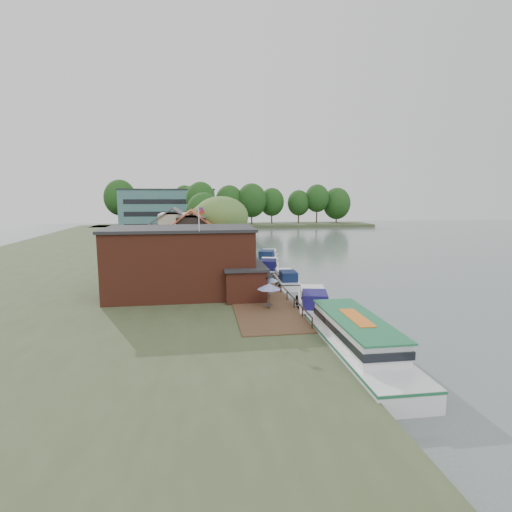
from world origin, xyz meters
name	(u,v)px	position (x,y,z in m)	size (l,w,h in m)	color
ground	(322,296)	(0.00, 0.00, 0.00)	(260.00, 260.00, 0.00)	#566362
land_bank	(114,254)	(-30.00, 35.00, 0.50)	(50.00, 140.00, 1.00)	#384728
quay_deck	(244,273)	(-8.00, 10.00, 1.05)	(6.00, 50.00, 0.10)	#47301E
quay_rail	(263,268)	(-5.30, 10.50, 1.50)	(0.20, 49.00, 1.00)	black
pub	(200,261)	(-14.00, -1.00, 4.65)	(20.00, 11.00, 7.30)	maroon
hotel_block	(169,211)	(-22.00, 70.00, 7.15)	(25.40, 12.40, 12.30)	#38666B
cottage_a	(192,240)	(-15.00, 14.00, 5.25)	(8.60, 7.60, 8.50)	black
cottage_b	(174,233)	(-18.00, 24.00, 5.25)	(9.60, 8.60, 8.50)	beige
cottage_c	(198,229)	(-14.00, 33.00, 5.25)	(7.60, 7.60, 8.50)	black
willow	(221,230)	(-10.50, 19.00, 6.21)	(8.60, 8.60, 10.43)	#476B2D
umbrella_0	(269,296)	(-7.69, -7.90, 2.29)	(2.23, 2.23, 2.38)	#1B2999
umbrella_1	(268,287)	(-7.22, -4.39, 2.29)	(2.21, 2.21, 2.38)	#1A4390
umbrella_2	(258,281)	(-7.68, -1.13, 2.29)	(2.22, 2.22, 2.38)	#1B4B94
umbrella_3	(255,274)	(-7.43, 2.72, 2.29)	(2.30, 2.30, 2.38)	navy
umbrella_4	(249,272)	(-7.99, 4.05, 2.29)	(2.05, 2.05, 2.38)	#19458E
umbrella_5	(254,265)	(-6.83, 8.40, 2.29)	(2.06, 2.06, 2.38)	#1B3198
umbrella_6	(247,261)	(-7.38, 11.73, 2.29)	(2.31, 2.31, 2.38)	navy
cruiser_0	(313,300)	(-2.86, -6.09, 1.24)	(3.30, 10.22, 2.49)	silver
cruiser_1	(286,277)	(-2.96, 5.98, 1.07)	(2.91, 9.01, 2.15)	white
cruiser_2	(269,266)	(-3.86, 13.48, 1.23)	(3.27, 10.12, 2.46)	white
cruiser_3	(268,256)	(-2.40, 22.74, 1.26)	(3.34, 10.33, 2.52)	white
tour_boat	(360,342)	(-3.22, -18.47, 1.56)	(4.03, 14.32, 3.13)	silver
swan	(314,327)	(-4.37, -11.34, 0.22)	(0.44, 0.44, 0.44)	white
bank_tree_0	(204,219)	(-12.78, 40.86, 6.57)	(7.43, 7.43, 11.15)	#143811
bank_tree_1	(201,211)	(-13.29, 51.05, 7.84)	(6.76, 6.76, 13.68)	#143811
bank_tree_2	(200,217)	(-13.61, 56.59, 6.11)	(6.19, 6.19, 10.22)	#143811
bank_tree_3	(194,208)	(-15.02, 77.80, 7.76)	(7.95, 7.95, 13.52)	#143811
bank_tree_4	(199,210)	(-13.63, 86.35, 6.86)	(7.12, 7.12, 11.72)	#143811
bank_tree_5	(185,206)	(-18.26, 95.74, 7.96)	(7.61, 7.61, 13.91)	#143811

